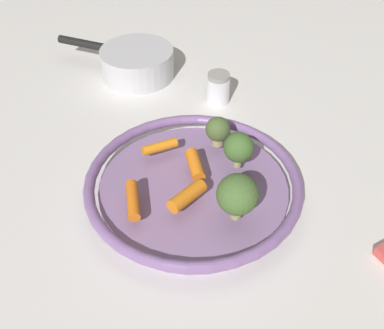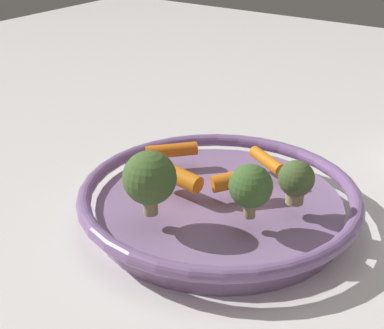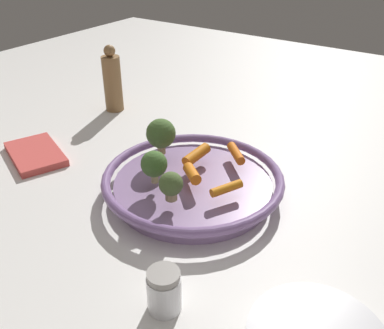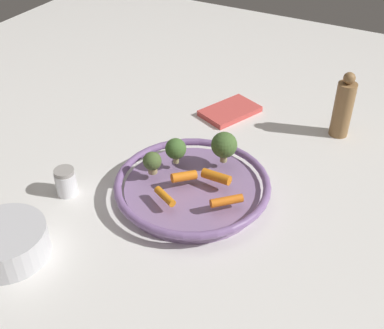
{
  "view_description": "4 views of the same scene",
  "coord_description": "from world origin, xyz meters",
  "px_view_note": "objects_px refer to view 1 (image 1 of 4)",
  "views": [
    {
      "loc": [
        0.29,
        -0.39,
        0.5
      ],
      "look_at": [
        -0.01,
        0.01,
        0.06
      ],
      "focal_mm": 43.55,
      "sensor_mm": 36.0,
      "label": 1
    },
    {
      "loc": [
        0.48,
        0.29,
        0.34
      ],
      "look_at": [
        0.01,
        -0.03,
        0.07
      ],
      "focal_mm": 53.47,
      "sensor_mm": 36.0,
      "label": 2
    },
    {
      "loc": [
        -0.35,
        0.52,
        0.43
      ],
      "look_at": [
        0.0,
        0.0,
        0.06
      ],
      "focal_mm": 39.78,
      "sensor_mm": 36.0,
      "label": 3
    },
    {
      "loc": [
        -0.68,
        -0.37,
        0.65
      ],
      "look_at": [
        0.01,
        0.0,
        0.08
      ],
      "focal_mm": 46.16,
      "sensor_mm": 36.0,
      "label": 4
    }
  ],
  "objects_px": {
    "baby_carrot_right": "(187,196)",
    "broccoli_floret_large": "(237,195)",
    "baby_carrot_left": "(133,200)",
    "salt_shaker": "(218,88)",
    "baby_carrot_center": "(160,147)",
    "serving_bowl": "(193,187)",
    "baby_carrot_back": "(195,165)",
    "saucepan": "(136,63)",
    "broccoli_floret_edge": "(218,130)",
    "broccoli_floret_mid": "(239,148)"
  },
  "relations": [
    {
      "from": "baby_carrot_right",
      "to": "broccoli_floret_large",
      "type": "xyz_separation_m",
      "value": [
        0.07,
        0.02,
        0.03
      ]
    },
    {
      "from": "baby_carrot_left",
      "to": "salt_shaker",
      "type": "height_order",
      "value": "salt_shaker"
    },
    {
      "from": "baby_carrot_right",
      "to": "baby_carrot_center",
      "type": "relative_size",
      "value": 1.09
    },
    {
      "from": "baby_carrot_right",
      "to": "serving_bowl",
      "type": "bearing_deg",
      "value": 116.31
    },
    {
      "from": "baby_carrot_back",
      "to": "salt_shaker",
      "type": "xyz_separation_m",
      "value": [
        -0.11,
        0.22,
        -0.02
      ]
    },
    {
      "from": "salt_shaker",
      "to": "saucepan",
      "type": "relative_size",
      "value": 0.24
    },
    {
      "from": "saucepan",
      "to": "broccoli_floret_edge",
      "type": "bearing_deg",
      "value": -24.06
    },
    {
      "from": "baby_carrot_left",
      "to": "broccoli_floret_mid",
      "type": "relative_size",
      "value": 1.11
    },
    {
      "from": "broccoli_floret_edge",
      "to": "saucepan",
      "type": "xyz_separation_m",
      "value": [
        -0.28,
        0.13,
        -0.04
      ]
    },
    {
      "from": "broccoli_floret_mid",
      "to": "saucepan",
      "type": "height_order",
      "value": "broccoli_floret_mid"
    },
    {
      "from": "serving_bowl",
      "to": "baby_carrot_right",
      "type": "distance_m",
      "value": 0.06
    },
    {
      "from": "serving_bowl",
      "to": "broccoli_floret_mid",
      "type": "relative_size",
      "value": 5.55
    },
    {
      "from": "serving_bowl",
      "to": "broccoli_floret_edge",
      "type": "bearing_deg",
      "value": 100.69
    },
    {
      "from": "broccoli_floret_edge",
      "to": "baby_carrot_left",
      "type": "bearing_deg",
      "value": -95.82
    },
    {
      "from": "baby_carrot_left",
      "to": "salt_shaker",
      "type": "distance_m",
      "value": 0.33
    },
    {
      "from": "broccoli_floret_large",
      "to": "broccoli_floret_edge",
      "type": "distance_m",
      "value": 0.15
    },
    {
      "from": "broccoli_floret_mid",
      "to": "broccoli_floret_large",
      "type": "height_order",
      "value": "broccoli_floret_large"
    },
    {
      "from": "serving_bowl",
      "to": "salt_shaker",
      "type": "height_order",
      "value": "salt_shaker"
    },
    {
      "from": "baby_carrot_back",
      "to": "broccoli_floret_edge",
      "type": "xyz_separation_m",
      "value": [
        -0.01,
        0.07,
        0.02
      ]
    },
    {
      "from": "broccoli_floret_mid",
      "to": "salt_shaker",
      "type": "bearing_deg",
      "value": 131.2
    },
    {
      "from": "broccoli_floret_edge",
      "to": "salt_shaker",
      "type": "xyz_separation_m",
      "value": [
        -0.1,
        0.15,
        -0.04
      ]
    },
    {
      "from": "serving_bowl",
      "to": "baby_carrot_center",
      "type": "height_order",
      "value": "baby_carrot_center"
    },
    {
      "from": "serving_bowl",
      "to": "baby_carrot_back",
      "type": "bearing_deg",
      "value": 118.92
    },
    {
      "from": "baby_carrot_right",
      "to": "baby_carrot_left",
      "type": "distance_m",
      "value": 0.07
    },
    {
      "from": "baby_carrot_right",
      "to": "broccoli_floret_mid",
      "type": "relative_size",
      "value": 1.06
    },
    {
      "from": "broccoli_floret_mid",
      "to": "broccoli_floret_edge",
      "type": "height_order",
      "value": "broccoli_floret_mid"
    },
    {
      "from": "baby_carrot_center",
      "to": "broccoli_floret_mid",
      "type": "height_order",
      "value": "broccoli_floret_mid"
    },
    {
      "from": "baby_carrot_back",
      "to": "baby_carrot_center",
      "type": "relative_size",
      "value": 0.93
    },
    {
      "from": "baby_carrot_right",
      "to": "broccoli_floret_edge",
      "type": "distance_m",
      "value": 0.13
    },
    {
      "from": "broccoli_floret_edge",
      "to": "salt_shaker",
      "type": "height_order",
      "value": "broccoli_floret_edge"
    },
    {
      "from": "broccoli_floret_large",
      "to": "saucepan",
      "type": "relative_size",
      "value": 0.28
    },
    {
      "from": "baby_carrot_center",
      "to": "saucepan",
      "type": "relative_size",
      "value": 0.22
    },
    {
      "from": "baby_carrot_back",
      "to": "broccoli_floret_large",
      "type": "relative_size",
      "value": 0.75
    },
    {
      "from": "baby_carrot_left",
      "to": "broccoli_floret_edge",
      "type": "bearing_deg",
      "value": 84.18
    },
    {
      "from": "broccoli_floret_edge",
      "to": "saucepan",
      "type": "height_order",
      "value": "broccoli_floret_edge"
    },
    {
      "from": "baby_carrot_right",
      "to": "salt_shaker",
      "type": "distance_m",
      "value": 0.31
    },
    {
      "from": "baby_carrot_left",
      "to": "broccoli_floret_mid",
      "type": "bearing_deg",
      "value": 64.93
    },
    {
      "from": "baby_carrot_center",
      "to": "broccoli_floret_large",
      "type": "relative_size",
      "value": 0.81
    },
    {
      "from": "baby_carrot_back",
      "to": "saucepan",
      "type": "height_order",
      "value": "baby_carrot_back"
    },
    {
      "from": "serving_bowl",
      "to": "saucepan",
      "type": "xyz_separation_m",
      "value": [
        -0.3,
        0.21,
        0.01
      ]
    },
    {
      "from": "baby_carrot_right",
      "to": "broccoli_floret_large",
      "type": "distance_m",
      "value": 0.08
    },
    {
      "from": "baby_carrot_center",
      "to": "saucepan",
      "type": "bearing_deg",
      "value": 139.14
    },
    {
      "from": "broccoli_floret_large",
      "to": "saucepan",
      "type": "distance_m",
      "value": 0.46
    },
    {
      "from": "baby_carrot_right",
      "to": "saucepan",
      "type": "height_order",
      "value": "baby_carrot_right"
    },
    {
      "from": "serving_bowl",
      "to": "baby_carrot_left",
      "type": "xyz_separation_m",
      "value": [
        -0.03,
        -0.09,
        0.03
      ]
    },
    {
      "from": "serving_bowl",
      "to": "broccoli_floret_edge",
      "type": "height_order",
      "value": "broccoli_floret_edge"
    },
    {
      "from": "serving_bowl",
      "to": "salt_shaker",
      "type": "relative_size",
      "value": 5.32
    },
    {
      "from": "broccoli_floret_large",
      "to": "saucepan",
      "type": "height_order",
      "value": "broccoli_floret_large"
    },
    {
      "from": "baby_carrot_center",
      "to": "salt_shaker",
      "type": "relative_size",
      "value": 0.93
    },
    {
      "from": "serving_bowl",
      "to": "broccoli_floret_edge",
      "type": "xyz_separation_m",
      "value": [
        -0.02,
        0.08,
        0.05
      ]
    }
  ]
}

